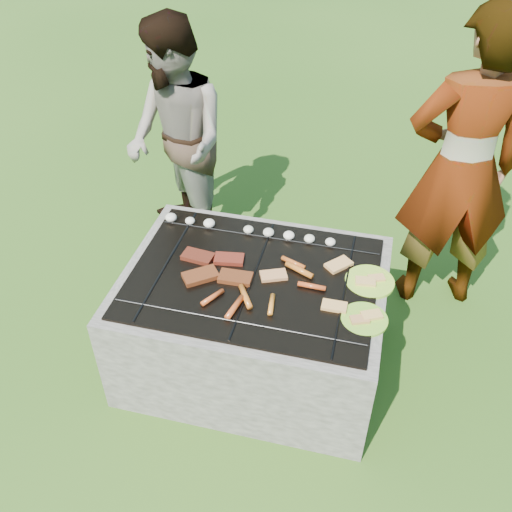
{
  "coord_description": "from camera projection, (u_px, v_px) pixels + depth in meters",
  "views": [
    {
      "loc": [
        0.52,
        -2.04,
        2.48
      ],
      "look_at": [
        0.0,
        0.05,
        0.7
      ],
      "focal_mm": 40.0,
      "sensor_mm": 36.0,
      "label": 1
    }
  ],
  "objects": [
    {
      "name": "pork_slabs",
      "position": [
        215.0,
        268.0,
        2.84
      ],
      "size": [
        0.4,
        0.3,
        0.02
      ],
      "color": "maroon",
      "rests_on": "fire_pit"
    },
    {
      "name": "bread_on_grate",
      "position": [
        314.0,
        279.0,
        2.78
      ],
      "size": [
        0.45,
        0.41,
        0.02
      ],
      "color": "tan",
      "rests_on": "fire_pit"
    },
    {
      "name": "mushrooms",
      "position": [
        247.0,
        229.0,
        3.07
      ],
      "size": [
        0.95,
        0.06,
        0.04
      ],
      "color": "beige",
      "rests_on": "fire_pit"
    },
    {
      "name": "bystander",
      "position": [
        177.0,
        142.0,
        3.56
      ],
      "size": [
        0.93,
        0.94,
        1.53
      ],
      "primitive_type": "imported",
      "rotation": [
        0.0,
        0.0,
        -0.82
      ],
      "color": "gray",
      "rests_on": "ground"
    },
    {
      "name": "plate_near",
      "position": [
        365.0,
        319.0,
        2.59
      ],
      "size": [
        0.25,
        0.25,
        0.03
      ],
      "color": "gold",
      "rests_on": "fire_pit"
    },
    {
      "name": "sausages",
      "position": [
        267.0,
        288.0,
        2.72
      ],
      "size": [
        0.55,
        0.49,
        0.03
      ],
      "color": "#D45622",
      "rests_on": "fire_pit"
    },
    {
      "name": "plate_far",
      "position": [
        370.0,
        281.0,
        2.78
      ],
      "size": [
        0.26,
        0.26,
        0.03
      ],
      "color": "#C8F73B",
      "rests_on": "fire_pit"
    },
    {
      "name": "lawn",
      "position": [
        254.0,
        358.0,
        3.2
      ],
      "size": [
        60.0,
        60.0,
        0.0
      ],
      "primitive_type": "plane",
      "color": "#214812",
      "rests_on": "ground"
    },
    {
      "name": "cook",
      "position": [
        461.0,
        170.0,
        3.05
      ],
      "size": [
        0.74,
        0.59,
        1.79
      ],
      "primitive_type": "imported",
      "rotation": [
        0.0,
        0.0,
        3.41
      ],
      "color": "gray",
      "rests_on": "ground"
    },
    {
      "name": "fire_pit",
      "position": [
        254.0,
        323.0,
        3.02
      ],
      "size": [
        1.3,
        1.0,
        0.62
      ],
      "color": "gray",
      "rests_on": "ground"
    }
  ]
}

